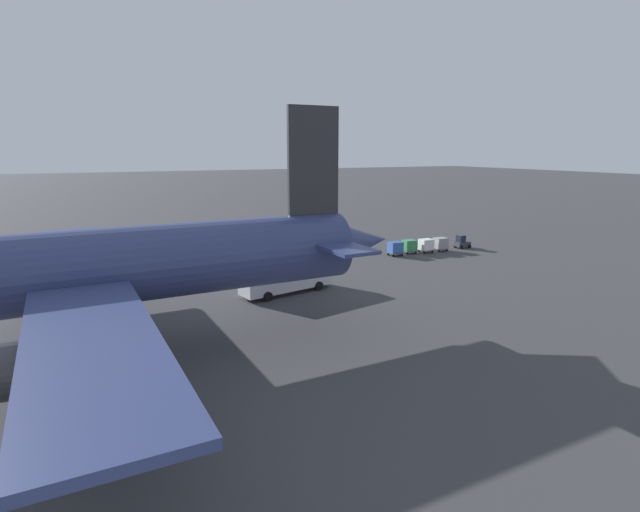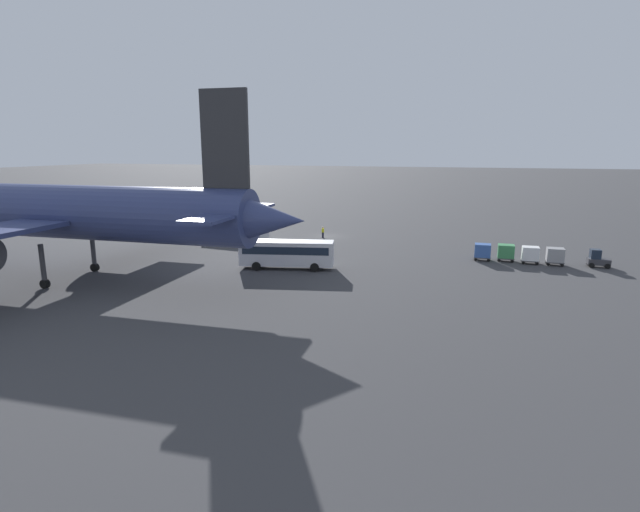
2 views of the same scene
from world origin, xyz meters
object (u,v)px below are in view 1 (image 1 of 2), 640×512
at_px(airplane, 50,274).
at_px(cargo_cart_green, 409,246).
at_px(shuttle_bus_far, 287,276).
at_px(cargo_cart_white, 426,245).
at_px(cargo_cart_grey, 440,243).
at_px(worker_person, 222,252).
at_px(cargo_cart_blue, 395,248).
at_px(shuttle_bus_near, 133,260).
at_px(baggage_tug, 462,242).

height_order(airplane, cargo_cart_green, airplane).
distance_m(shuttle_bus_far, cargo_cart_white, 29.35).
bearing_deg(airplane, shuttle_bus_far, -154.55).
height_order(airplane, cargo_cart_grey, airplane).
distance_m(cargo_cart_grey, cargo_cart_green, 5.52).
height_order(airplane, worker_person, airplane).
height_order(cargo_cart_grey, cargo_cart_green, same).
xyz_separation_m(shuttle_bus_far, cargo_cart_blue, (-21.69, -11.20, -0.74)).
xyz_separation_m(worker_person, cargo_cart_grey, (-31.84, 9.49, 0.32)).
distance_m(shuttle_bus_near, cargo_cart_white, 41.83).
distance_m(baggage_tug, cargo_cart_blue, 12.85).
xyz_separation_m(baggage_tug, worker_person, (36.44, -9.09, -0.07)).
height_order(airplane, cargo_cart_white, airplane).
bearing_deg(baggage_tug, airplane, 20.37).
bearing_deg(cargo_cart_white, cargo_cart_blue, -1.62).
distance_m(airplane, baggage_tug, 61.22).
bearing_deg(cargo_cart_green, shuttle_bus_near, -5.63).
relative_size(cargo_cart_white, cargo_cart_blue, 1.00).
bearing_deg(cargo_cart_green, cargo_cart_white, 169.48).
distance_m(airplane, cargo_cart_blue, 49.48).
bearing_deg(cargo_cart_blue, baggage_tug, -178.93).
xyz_separation_m(baggage_tug, cargo_cart_blue, (12.85, 0.24, 0.25)).
relative_size(airplane, cargo_cart_grey, 27.18).
distance_m(baggage_tug, cargo_cart_white, 7.36).
height_order(baggage_tug, worker_person, baggage_tug).
relative_size(shuttle_bus_far, cargo_cart_green, 5.38).
xyz_separation_m(shuttle_bus_far, baggage_tug, (-34.53, -11.44, -0.99)).
xyz_separation_m(airplane, worker_person, (-19.99, -32.00, -6.25)).
bearing_deg(cargo_cart_white, shuttle_bus_near, -5.95).
bearing_deg(worker_person, baggage_tug, 165.99).
height_order(shuttle_bus_near, cargo_cart_blue, shuttle_bus_near).
xyz_separation_m(shuttle_bus_near, cargo_cart_white, (-41.60, 4.34, -0.75)).
height_order(shuttle_bus_near, cargo_cart_white, shuttle_bus_near).
xyz_separation_m(cargo_cart_white, cargo_cart_green, (2.75, -0.51, 0.00)).
distance_m(baggage_tug, cargo_cart_green, 10.10).
bearing_deg(cargo_cart_blue, airplane, 27.48).
relative_size(cargo_cart_green, cargo_cart_blue, 1.00).
xyz_separation_m(airplane, baggage_tug, (-56.43, -22.91, -6.18)).
bearing_deg(shuttle_bus_near, worker_person, -150.83).
bearing_deg(airplane, worker_person, -124.18).
xyz_separation_m(baggage_tug, cargo_cart_green, (10.10, -0.12, 0.25)).
xyz_separation_m(cargo_cart_grey, cargo_cart_white, (2.75, -0.00, 0.00)).
distance_m(worker_person, cargo_cart_blue, 25.37).
distance_m(shuttle_bus_far, cargo_cart_green, 27.04).
bearing_deg(shuttle_bus_far, cargo_cart_white, -169.95).
bearing_deg(worker_person, shuttle_bus_near, 22.37).
height_order(cargo_cart_green, cargo_cart_blue, same).
xyz_separation_m(worker_person, cargo_cart_blue, (-23.59, 9.33, 0.32)).
distance_m(shuttle_bus_near, cargo_cart_blue, 36.35).
bearing_deg(cargo_cart_blue, shuttle_bus_far, 27.32).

